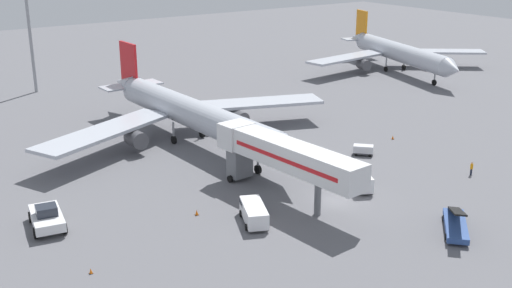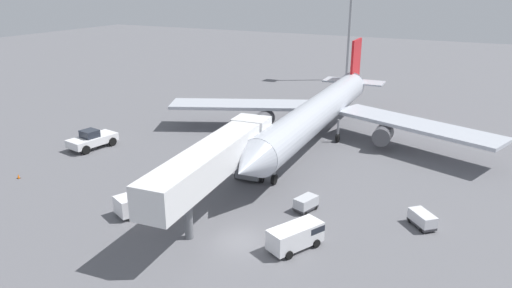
{
  "view_description": "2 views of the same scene",
  "coord_description": "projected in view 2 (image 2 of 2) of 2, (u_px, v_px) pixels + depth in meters",
  "views": [
    {
      "loc": [
        -42.56,
        -45.8,
        27.09
      ],
      "look_at": [
        -1.33,
        12.99,
        3.12
      ],
      "focal_mm": 44.3,
      "sensor_mm": 36.0,
      "label": 1
    },
    {
      "loc": [
        16.19,
        -28.96,
        19.8
      ],
      "look_at": [
        -5.65,
        14.04,
        3.03
      ],
      "focal_mm": 32.87,
      "sensor_mm": 36.0,
      "label": 2
    }
  ],
  "objects": [
    {
      "name": "safety_cone_alpha",
      "position": [
        146.0,
        181.0,
        48.28
      ],
      "size": [
        0.38,
        0.38,
        0.59
      ],
      "color": "black",
      "rests_on": "ground"
    },
    {
      "name": "safety_cone_bravo",
      "position": [
        18.0,
        176.0,
        49.69
      ],
      "size": [
        0.32,
        0.32,
        0.49
      ],
      "color": "black",
      "rests_on": "ground"
    },
    {
      "name": "baggage_cart_far_center",
      "position": [
        306.0,
        203.0,
        42.61
      ],
      "size": [
        1.87,
        2.49,
        1.31
      ],
      "color": "#38383D",
      "rests_on": "ground"
    },
    {
      "name": "jet_bridge",
      "position": [
        219.0,
        158.0,
        41.65
      ],
      "size": [
        4.93,
        20.25,
        6.67
      ],
      "color": "silver",
      "rests_on": "ground"
    },
    {
      "name": "ground_plane",
      "position": [
        240.0,
        241.0,
        37.82
      ],
      "size": [
        300.0,
        300.0,
        0.0
      ],
      "primitive_type": "plane",
      "color": "slate"
    },
    {
      "name": "airplane_at_gate",
      "position": [
        321.0,
        110.0,
        60.19
      ],
      "size": [
        44.4,
        46.16,
        11.27
      ],
      "color": "#B7BCC6",
      "rests_on": "ground"
    },
    {
      "name": "service_van_far_right",
      "position": [
        297.0,
        235.0,
        36.52
      ],
      "size": [
        3.7,
        4.87,
        1.92
      ],
      "color": "white",
      "rests_on": "ground"
    },
    {
      "name": "baggage_cart_near_left",
      "position": [
        422.0,
        219.0,
        39.75
      ],
      "size": [
        2.66,
        2.72,
        1.32
      ],
      "color": "#38383D",
      "rests_on": "ground"
    },
    {
      "name": "pushback_tug",
      "position": [
        92.0,
        139.0,
        58.56
      ],
      "size": [
        3.83,
        6.32,
        2.39
      ],
      "color": "white",
      "rests_on": "ground"
    },
    {
      "name": "service_van_mid_left",
      "position": [
        146.0,
        199.0,
        42.52
      ],
      "size": [
        3.96,
        5.55,
        1.86
      ],
      "color": "white",
      "rests_on": "ground"
    }
  ]
}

